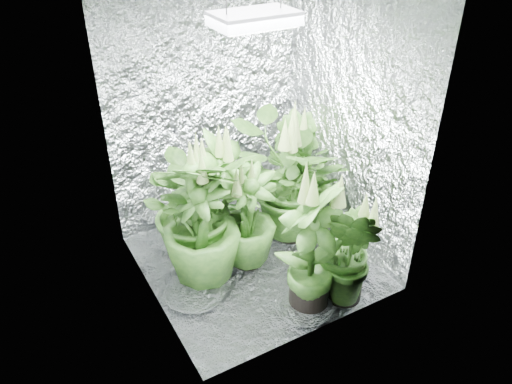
{
  "coord_description": "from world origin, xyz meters",
  "views": [
    {
      "loc": [
        -1.47,
        -2.62,
        2.5
      ],
      "look_at": [
        0.01,
        0.0,
        0.63
      ],
      "focal_mm": 35.0,
      "sensor_mm": 36.0,
      "label": 1
    }
  ],
  "objects": [
    {
      "name": "plant_b",
      "position": [
        -0.12,
        0.26,
        0.5
      ],
      "size": [
        0.7,
        0.7,
        1.07
      ],
      "rotation": [
        0.0,
        0.0,
        0.5
      ],
      "color": "black",
      "rests_on": "ground"
    },
    {
      "name": "plant_a",
      "position": [
        -0.35,
        0.25,
        0.49
      ],
      "size": [
        0.88,
        0.88,
        1.03
      ],
      "rotation": [
        0.0,
        0.0,
        0.04
      ],
      "color": "black",
      "rests_on": "ground"
    },
    {
      "name": "walls",
      "position": [
        0.0,
        0.0,
        1.0
      ],
      "size": [
        1.62,
        1.62,
        2.0
      ],
      "color": "silver",
      "rests_on": "ground"
    },
    {
      "name": "plant_f",
      "position": [
        0.09,
        -0.59,
        0.5
      ],
      "size": [
        0.72,
        0.72,
        1.08
      ],
      "rotation": [
        0.0,
        0.0,
        3.72
      ],
      "color": "black",
      "rests_on": "ground"
    },
    {
      "name": "plant_d",
      "position": [
        -0.41,
        0.03,
        0.51
      ],
      "size": [
        0.76,
        0.76,
        1.08
      ],
      "rotation": [
        0.0,
        0.0,
        2.59
      ],
      "color": "black",
      "rests_on": "ground"
    },
    {
      "name": "plant_g",
      "position": [
        0.36,
        -0.64,
        0.39
      ],
      "size": [
        0.5,
        0.5,
        0.86
      ],
      "rotation": [
        0.0,
        0.0,
        4.91
      ],
      "color": "black",
      "rests_on": "ground"
    },
    {
      "name": "plant_e",
      "position": [
        0.45,
        0.18,
        0.52
      ],
      "size": [
        1.04,
        1.04,
        1.1
      ],
      "rotation": [
        0.0,
        0.0,
        3.33
      ],
      "color": "black",
      "rests_on": "ground"
    },
    {
      "name": "plant_c",
      "position": [
        0.64,
        0.41,
        0.44
      ],
      "size": [
        0.57,
        0.57,
        0.98
      ],
      "rotation": [
        0.0,
        0.0,
        1.75
      ],
      "color": "black",
      "rests_on": "ground"
    },
    {
      "name": "ground",
      "position": [
        0.0,
        0.0,
        0.0
      ],
      "size": [
        1.6,
        1.6,
        0.0
      ],
      "primitive_type": "plane",
      "color": "silver",
      "rests_on": "ground"
    },
    {
      "name": "plant_h",
      "position": [
        -0.04,
        0.04,
        0.39
      ],
      "size": [
        0.59,
        0.59,
        0.86
      ],
      "rotation": [
        0.0,
        0.0,
        5.79
      ],
      "color": "black",
      "rests_on": "ground"
    },
    {
      "name": "grow_lamp",
      "position": [
        0.0,
        0.0,
        1.83
      ],
      "size": [
        0.5,
        0.3,
        0.22
      ],
      "color": "gray",
      "rests_on": "ceiling"
    },
    {
      "name": "plant_label",
      "position": [
        0.41,
        -0.67,
        0.3
      ],
      "size": [
        0.05,
        0.04,
        0.07
      ],
      "primitive_type": "cube",
      "rotation": [
        -0.21,
        0.0,
        0.49
      ],
      "color": "white",
      "rests_on": "plant_g"
    },
    {
      "name": "circulation_fan",
      "position": [
        0.59,
        0.58,
        0.16
      ],
      "size": [
        0.17,
        0.32,
        0.37
      ],
      "rotation": [
        0.0,
        0.0,
        0.19
      ],
      "color": "black",
      "rests_on": "ground"
    }
  ]
}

